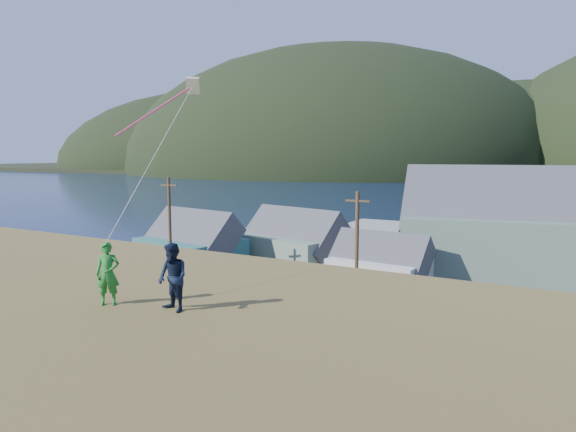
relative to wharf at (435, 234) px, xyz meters
The scene contains 14 objects.
ground 40.45m from the wharf, 81.47° to the right, with size 900.00×900.00×0.00m, color #0A1638.
grass_strip 42.43m from the wharf, 81.87° to the right, with size 110.00×8.00×0.10m, color #4C3D19.
waterfront_lot 23.77m from the wharf, 75.38° to the right, with size 72.00×36.00×0.12m, color #28282B.
wharf is the anchor object (origin of this frame).
far_shore 290.06m from the wharf, 88.81° to the left, with size 900.00×320.00×2.00m, color black.
shed_teal 35.68m from the wharf, 113.72° to the right, with size 10.15×7.98×7.24m.
shed_palegreen_near 27.82m from the wharf, 104.40° to the right, with size 11.05×8.34×7.19m.
shed_white 31.05m from the wharf, 84.38° to the right, with size 7.93×5.63×5.98m.
shed_palegreen_far 13.43m from the wharf, 66.96° to the right, with size 11.12×6.38×7.49m.
utility_poles 38.97m from the wharf, 83.59° to the right, with size 31.47×0.24×9.25m.
parked_cars 19.76m from the wharf, 100.75° to the right, with size 20.99×13.57×1.56m.
kite_flyer_green 60.32m from the wharf, 84.44° to the right, with size 0.59×0.39×1.61m, color #217A29.
kite_flyer_navy 60.13m from the wharf, 82.68° to the right, with size 0.82×0.64×1.68m, color black.
kite_rig 55.93m from the wharf, 85.74° to the right, with size 1.48×3.07×7.36m.
Camera 1 is at (10.00, -28.39, 11.02)m, focal length 32.00 mm.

